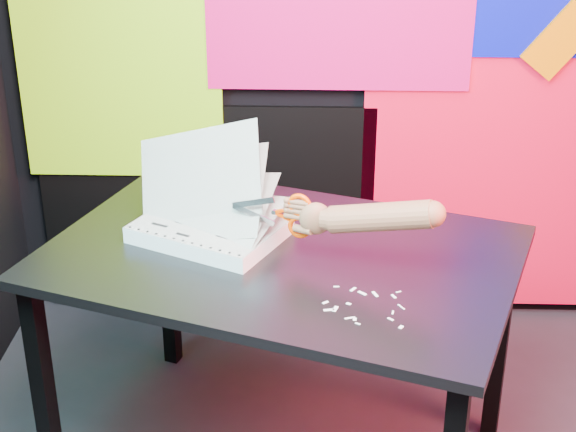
{
  "coord_description": "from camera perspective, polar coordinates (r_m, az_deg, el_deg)",
  "views": [
    {
      "loc": [
        -0.33,
        -1.67,
        1.9
      ],
      "look_at": [
        -0.4,
        0.52,
        0.87
      ],
      "focal_mm": 55.0,
      "sensor_mm": 36.0,
      "label": 1
    }
  ],
  "objects": [
    {
      "name": "scissors",
      "position": [
        2.39,
        0.39,
        0.05
      ],
      "size": [
        0.22,
        0.08,
        0.13
      ],
      "rotation": [
        0.0,
        0.0,
        -0.33
      ],
      "color": "#ADADAE",
      "rests_on": "printout_stack"
    },
    {
      "name": "hand_forearm",
      "position": [
        2.32,
        5.29,
        -0.07
      ],
      "size": [
        0.41,
        0.18,
        0.15
      ],
      "rotation": [
        0.0,
        0.0,
        -0.33
      ],
      "color": "brown",
      "rests_on": "work_table"
    },
    {
      "name": "printout_stack",
      "position": [
        2.57,
        -5.11,
        -0.69
      ],
      "size": [
        0.49,
        0.44,
        0.37
      ],
      "rotation": [
        0.0,
        0.0,
        -0.46
      ],
      "color": "silver",
      "rests_on": "work_table"
    },
    {
      "name": "room",
      "position": [
        1.78,
        12.48,
        6.63
      ],
      "size": [
        3.01,
        3.01,
        2.71
      ],
      "color": "#27262D",
      "rests_on": "ground"
    },
    {
      "name": "backdrop",
      "position": [
        3.29,
        8.7,
        8.22
      ],
      "size": [
        2.88,
        0.05,
        2.08
      ],
      "color": "red",
      "rests_on": "ground"
    },
    {
      "name": "work_table",
      "position": [
        2.53,
        -0.44,
        -3.92
      ],
      "size": [
        1.52,
        1.25,
        0.75
      ],
      "rotation": [
        0.0,
        0.0,
        -0.34
      ],
      "color": "black",
      "rests_on": "ground"
    },
    {
      "name": "paper_clippings",
      "position": [
        2.24,
        4.73,
        -5.76
      ],
      "size": [
        0.21,
        0.2,
        0.0
      ],
      "color": "white",
      "rests_on": "work_table"
    }
  ]
}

